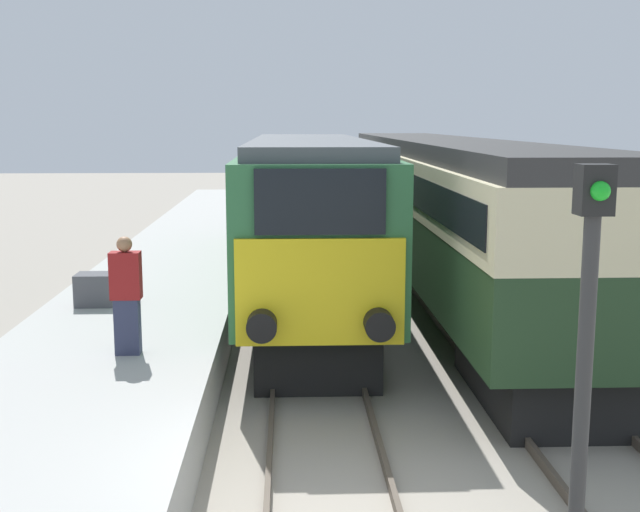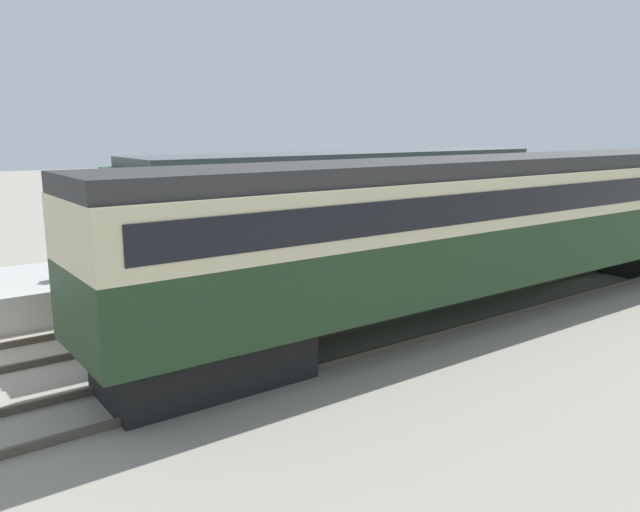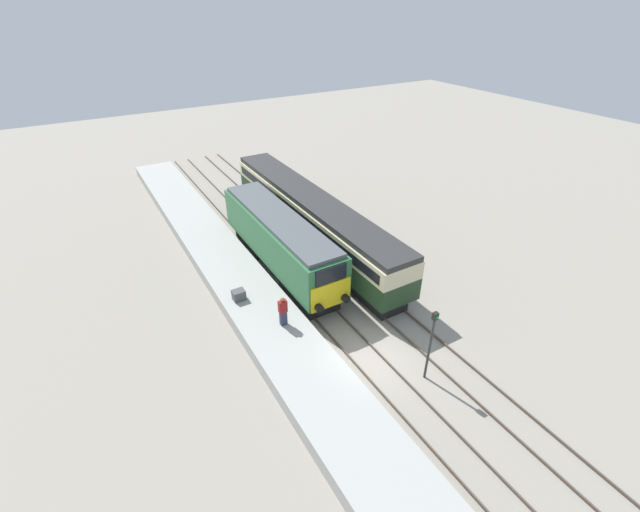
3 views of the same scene
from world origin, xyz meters
TOP-DOWN VIEW (x-y plane):
  - platform_left at (-3.30, 8.00)m, footprint 3.50×50.00m
  - rails_near_track at (0.00, 5.00)m, footprint 1.51×60.00m
  - rails_far_track at (3.40, 5.00)m, footprint 1.50×60.00m
  - locomotive at (0.00, 10.03)m, footprint 2.70×12.93m
  - passenger_carriage at (3.40, 11.92)m, footprint 2.75×20.17m
  - person_on_platform at (-2.84, 3.91)m, footprint 0.44×0.26m
  - luggage_crate at (-4.06, 7.14)m, footprint 0.70×0.56m

SIDE VIEW (x-z plane):
  - rails_near_track at x=0.00m, z-range 0.00..0.14m
  - rails_far_track at x=3.40m, z-range 0.00..0.14m
  - platform_left at x=-3.30m, z-range 0.00..0.86m
  - luggage_crate at x=-4.06m, z-range 0.86..1.46m
  - person_on_platform at x=-2.84m, z-range 0.86..2.61m
  - locomotive at x=0.00m, z-range 0.20..4.09m
  - passenger_carriage at x=3.40m, z-range 0.43..4.26m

